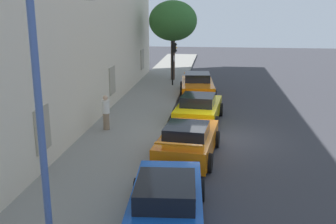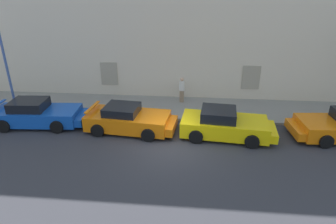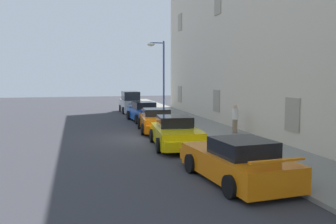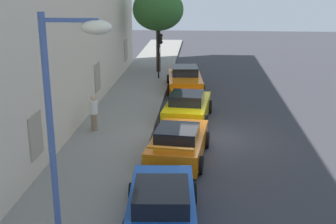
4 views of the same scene
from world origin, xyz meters
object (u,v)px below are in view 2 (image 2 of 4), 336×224
at_px(sportscar_red_lead, 40,114).
at_px(pedestrian_admiring, 182,90).
at_px(sportscar_yellow_flank, 131,120).
at_px(sportscar_white_middle, 227,125).

xyz_separation_m(sportscar_red_lead, pedestrian_admiring, (7.39, 3.67, 0.34)).
bearing_deg(sportscar_yellow_flank, pedestrian_admiring, 58.38).
relative_size(sportscar_red_lead, sportscar_white_middle, 1.05).
height_order(sportscar_white_middle, pedestrian_admiring, pedestrian_admiring).
relative_size(sportscar_red_lead, pedestrian_admiring, 3.11).
height_order(sportscar_yellow_flank, sportscar_white_middle, sportscar_white_middle).
relative_size(sportscar_yellow_flank, pedestrian_admiring, 2.95).
xyz_separation_m(sportscar_red_lead, sportscar_white_middle, (9.83, -0.40, 0.01)).
relative_size(sportscar_red_lead, sportscar_yellow_flank, 1.06).
bearing_deg(sportscar_yellow_flank, sportscar_red_lead, 177.47).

